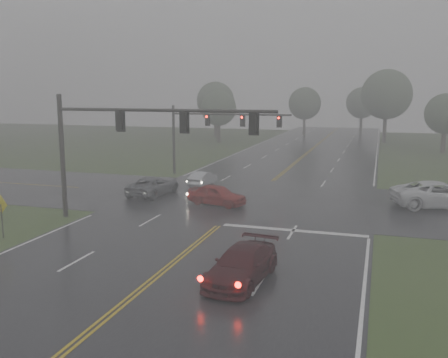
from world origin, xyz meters
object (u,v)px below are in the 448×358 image
(sedan_maroon, at_px, (242,281))
(car_grey, at_px, (154,195))
(pickup_white, at_px, (439,207))
(sedan_red, at_px, (217,205))
(signal_gantry_near, at_px, (122,133))
(signal_gantry_far, at_px, (208,127))
(sedan_silver, at_px, (203,186))

(sedan_maroon, distance_m, car_grey, 19.09)
(sedan_maroon, distance_m, pickup_white, 19.88)
(sedan_maroon, distance_m, sedan_red, 14.57)
(signal_gantry_near, bearing_deg, car_grey, 102.76)
(signal_gantry_near, bearing_deg, signal_gantry_far, 92.28)
(sedan_maroon, xyz_separation_m, sedan_silver, (-9.04, 20.14, 0.00))
(sedan_red, height_order, sedan_silver, sedan_red)
(pickup_white, bearing_deg, sedan_silver, 64.12)
(car_grey, xyz_separation_m, signal_gantry_far, (1.08, 10.04, 4.69))
(sedan_maroon, height_order, sedan_silver, sedan_maroon)
(signal_gantry_far, bearing_deg, pickup_white, -21.74)
(signal_gantry_near, xyz_separation_m, signal_gantry_far, (-0.72, 17.97, -0.83))
(signal_gantry_near, height_order, signal_gantry_far, signal_gantry_near)
(sedan_maroon, relative_size, sedan_silver, 1.35)
(car_grey, bearing_deg, sedan_silver, -110.20)
(sedan_red, xyz_separation_m, car_grey, (-5.85, 1.84, 0.00))
(car_grey, height_order, signal_gantry_near, signal_gantry_near)
(car_grey, bearing_deg, pickup_white, -168.30)
(sedan_red, height_order, pickup_white, pickup_white)
(sedan_red, distance_m, signal_gantry_near, 9.16)
(sedan_red, height_order, car_grey, sedan_red)
(pickup_white, height_order, signal_gantry_near, signal_gantry_near)
(sedan_maroon, xyz_separation_m, sedan_red, (-5.55, 13.47, 0.00))
(sedan_red, xyz_separation_m, sedan_silver, (-3.48, 6.67, 0.00))
(sedan_red, relative_size, car_grey, 0.83)
(sedan_red, height_order, signal_gantry_near, signal_gantry_near)
(sedan_maroon, relative_size, pickup_white, 0.77)
(sedan_silver, distance_m, pickup_white, 18.76)
(sedan_silver, xyz_separation_m, car_grey, (-2.36, -4.82, 0.00))
(signal_gantry_far, bearing_deg, sedan_red, -68.14)
(sedan_red, relative_size, sedan_silver, 1.15)
(car_grey, xyz_separation_m, pickup_white, (20.93, 2.13, 0.00))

